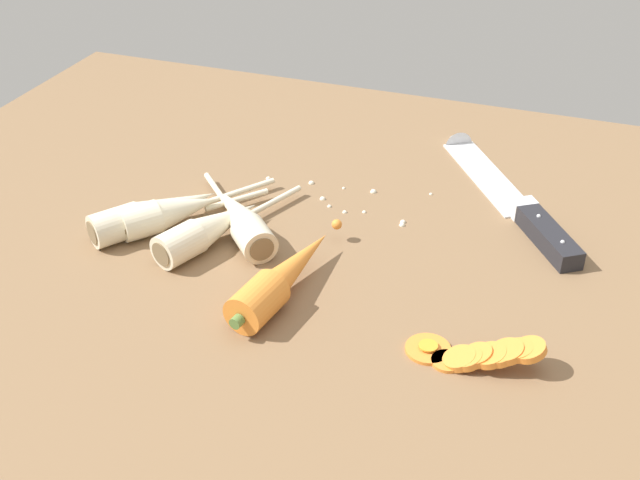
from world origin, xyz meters
The scene contains 10 objects.
ground_plane centered at (0.00, 0.00, -2.00)cm, with size 120.00×90.00×4.00cm, color brown.
chefs_knife centered at (17.20, 18.13, 0.65)cm, with size 22.19×30.67×4.18cm.
whole_carrot centered at (-0.96, -10.71, 2.10)cm, with size 6.89×20.97×4.20cm.
parsnip_front centered at (-18.14, -2.98, 1.98)cm, with size 13.57×15.98×4.00cm.
parsnip_mid_left centered at (-12.27, -4.66, 1.98)cm, with size 10.44×20.95×4.00cm.
parsnip_mid_right centered at (-9.66, -1.84, 1.98)cm, with size 15.74×16.21×4.00cm.
parsnip_back centered at (-19.85, -3.65, 1.98)cm, with size 15.76×20.92×4.00cm.
carrot_slice_stack centered at (21.04, -14.67, 1.33)cm, with size 10.19×4.78×3.71cm.
carrot_slice_stray_near centered at (15.38, -14.42, 0.36)cm, with size 4.39×4.39×0.70cm.
mince_crumbs centered at (-0.46, 9.92, 0.34)cm, with size 21.50×8.96×0.80cm.
Camera 1 is at (25.05, -71.75, 50.19)cm, focal length 44.49 mm.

